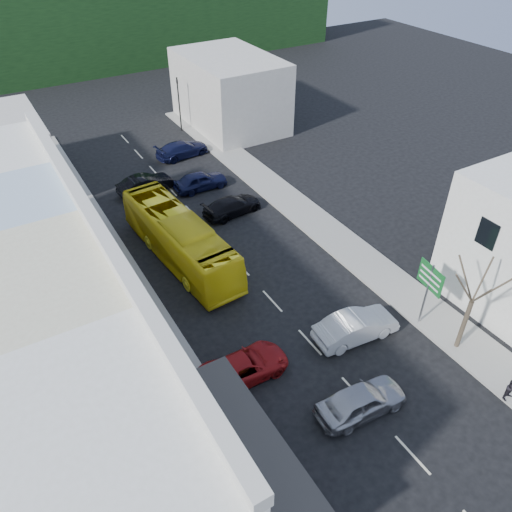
# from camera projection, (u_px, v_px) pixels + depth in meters

# --- Properties ---
(ground) EXTENTS (120.00, 120.00, 0.00)m
(ground) POSITION_uv_depth(u_px,v_px,m) (310.00, 342.00, 28.12)
(ground) COLOR black
(ground) RESTS_ON ground
(sidewalk_left) EXTENTS (3.00, 52.00, 0.15)m
(sidewalk_left) POSITION_uv_depth(u_px,v_px,m) (124.00, 286.00, 31.91)
(sidewalk_left) COLOR gray
(sidewalk_left) RESTS_ON ground
(sidewalk_right) EXTENTS (3.00, 52.00, 0.15)m
(sidewalk_right) POSITION_uv_depth(u_px,v_px,m) (314.00, 221.00, 37.98)
(sidewalk_right) COLOR gray
(sidewalk_right) RESTS_ON ground
(shopfront_row) EXTENTS (8.25, 30.00, 8.00)m
(shopfront_row) POSITION_uv_depth(u_px,v_px,m) (44.00, 316.00, 24.08)
(shopfront_row) COLOR silver
(shopfront_row) RESTS_ON ground
(distant_block_right) EXTENTS (8.00, 12.00, 7.00)m
(distant_block_right) POSITION_uv_depth(u_px,v_px,m) (230.00, 91.00, 51.06)
(distant_block_right) COLOR #B7B2A8
(distant_block_right) RESTS_ON ground
(hillside) EXTENTS (80.00, 26.00, 14.00)m
(hillside) POSITION_uv_depth(u_px,v_px,m) (28.00, 8.00, 68.16)
(hillside) COLOR black
(hillside) RESTS_ON ground
(bus) EXTENTS (3.45, 11.77, 3.10)m
(bus) POSITION_uv_depth(u_px,v_px,m) (180.00, 240.00, 33.41)
(bus) COLOR yellow
(bus) RESTS_ON ground
(car_silver) EXTENTS (4.51, 2.08, 1.40)m
(car_silver) POSITION_uv_depth(u_px,v_px,m) (361.00, 402.00, 24.08)
(car_silver) COLOR #AAA9AE
(car_silver) RESTS_ON ground
(car_white) EXTENTS (4.54, 2.17, 1.40)m
(car_white) POSITION_uv_depth(u_px,v_px,m) (356.00, 328.00, 28.04)
(car_white) COLOR silver
(car_white) RESTS_ON ground
(car_red) EXTENTS (4.62, 1.96, 1.40)m
(car_red) POSITION_uv_depth(u_px,v_px,m) (244.00, 366.00, 25.86)
(car_red) COLOR maroon
(car_red) RESTS_ON ground
(car_black_near) EXTENTS (4.69, 2.37, 1.40)m
(car_black_near) POSITION_uv_depth(u_px,v_px,m) (232.00, 206.00, 38.54)
(car_black_near) COLOR black
(car_black_near) RESTS_ON ground
(car_navy_mid) EXTENTS (4.42, 1.85, 1.40)m
(car_navy_mid) POSITION_uv_depth(u_px,v_px,m) (201.00, 181.00, 41.62)
(car_navy_mid) COLOR black
(car_navy_mid) RESTS_ON ground
(car_black_far) EXTENTS (4.53, 2.15, 1.40)m
(car_black_far) POSITION_uv_depth(u_px,v_px,m) (146.00, 185.00, 41.15)
(car_black_far) COLOR black
(car_black_far) RESTS_ON ground
(car_navy_far) EXTENTS (4.68, 2.35, 1.40)m
(car_navy_far) POSITION_uv_depth(u_px,v_px,m) (182.00, 149.00, 46.55)
(car_navy_far) COLOR black
(car_navy_far) RESTS_ON ground
(pedestrian_left) EXTENTS (0.49, 0.66, 1.70)m
(pedestrian_left) POSITION_uv_depth(u_px,v_px,m) (161.00, 344.00, 26.69)
(pedestrian_left) COLOR black
(pedestrian_left) RESTS_ON sidewalk_left
(direction_sign) EXTENTS (0.76, 2.00, 4.31)m
(direction_sign) POSITION_uv_depth(u_px,v_px,m) (426.00, 295.00, 28.05)
(direction_sign) COLOR #135D23
(direction_sign) RESTS_ON ground
(street_tree) EXTENTS (2.44, 2.44, 6.87)m
(street_tree) POSITION_uv_depth(u_px,v_px,m) (472.00, 302.00, 25.75)
(street_tree) COLOR #3C3124
(street_tree) RESTS_ON ground
(traffic_signal) EXTENTS (1.13, 1.38, 5.44)m
(traffic_signal) POSITION_uv_depth(u_px,v_px,m) (179.00, 105.00, 50.15)
(traffic_signal) COLOR black
(traffic_signal) RESTS_ON ground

